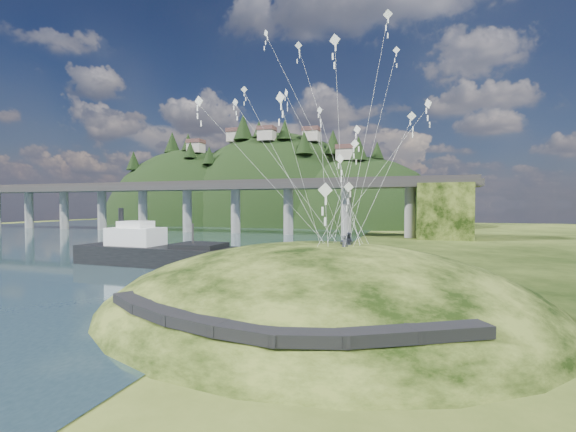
% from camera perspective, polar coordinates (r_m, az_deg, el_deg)
% --- Properties ---
extents(ground, '(320.00, 320.00, 0.00)m').
position_cam_1_polar(ground, '(32.46, -10.27, -12.69)').
color(ground, black).
rests_on(ground, ground).
extents(grass_hill, '(36.00, 32.00, 13.00)m').
position_cam_1_polar(grass_hill, '(31.95, 4.81, -15.70)').
color(grass_hill, black).
rests_on(grass_hill, ground).
extents(footpath, '(22.29, 5.84, 0.83)m').
position_cam_1_polar(footpath, '(20.32, -4.48, -15.37)').
color(footpath, black).
rests_on(footpath, ground).
extents(bridge, '(160.00, 11.00, 15.00)m').
position_cam_1_polar(bridge, '(106.16, -5.06, 2.58)').
color(bridge, '#2D2B2B').
rests_on(bridge, ground).
extents(far_ridge, '(153.00, 70.00, 94.50)m').
position_cam_1_polar(far_ridge, '(161.62, -3.44, -3.80)').
color(far_ridge, black).
rests_on(far_ridge, ground).
extents(work_barge, '(21.86, 6.40, 7.61)m').
position_cam_1_polar(work_barge, '(54.43, -19.52, -4.88)').
color(work_barge, black).
rests_on(work_barge, ground).
extents(wooden_dock, '(13.02, 2.69, 0.92)m').
position_cam_1_polar(wooden_dock, '(41.01, -10.75, -9.07)').
color(wooden_dock, '#381C16').
rests_on(wooden_dock, ground).
extents(kite_flyers, '(1.04, 2.28, 1.88)m').
position_cam_1_polar(kite_flyers, '(30.06, 8.76, -2.51)').
color(kite_flyers, '#272A35').
rests_on(kite_flyers, ground).
extents(kite_swarm, '(19.72, 17.08, 18.83)m').
position_cam_1_polar(kite_swarm, '(34.94, 6.25, 16.22)').
color(kite_swarm, white).
rests_on(kite_swarm, ground).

